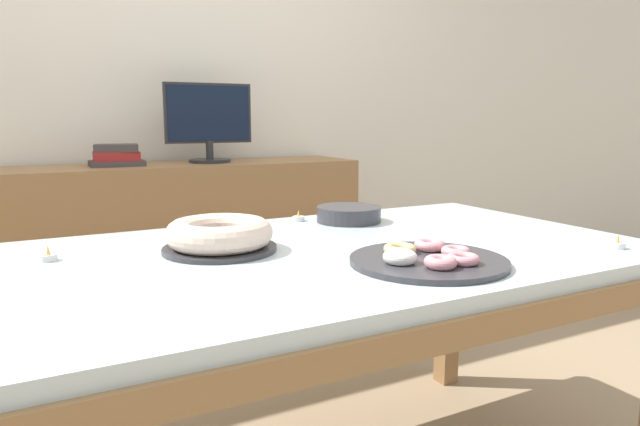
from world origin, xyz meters
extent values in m
cube|color=silver|center=(0.00, 1.73, 1.30)|extent=(8.00, 0.10, 2.60)
cube|color=silver|center=(0.00, 0.00, 0.71)|extent=(1.65, 0.96, 0.04)
cube|color=olive|center=(0.00, -0.46, 0.66)|extent=(1.68, 0.08, 0.06)
cube|color=olive|center=(0.00, 0.46, 0.66)|extent=(1.68, 0.08, 0.06)
cube|color=olive|center=(0.80, 0.00, 0.66)|extent=(0.08, 0.99, 0.06)
cube|color=olive|center=(-0.78, 0.43, 0.34)|extent=(0.07, 0.07, 0.67)
cube|color=olive|center=(0.78, 0.43, 0.34)|extent=(0.07, 0.07, 0.67)
cube|color=olive|center=(0.00, 1.43, 0.43)|extent=(1.67, 0.44, 0.85)
cylinder|color=#262628|center=(0.12, 1.43, 0.86)|extent=(0.20, 0.20, 0.02)
cylinder|color=#262628|center=(0.12, 1.43, 0.91)|extent=(0.04, 0.04, 0.09)
cube|color=#262628|center=(0.12, 1.43, 1.09)|extent=(0.42, 0.02, 0.28)
cube|color=black|center=(0.12, 1.42, 1.09)|extent=(0.40, 0.00, 0.26)
cube|color=#3F3838|center=(-0.31, 1.43, 0.86)|extent=(0.23, 0.18, 0.02)
cube|color=maroon|center=(-0.31, 1.43, 0.90)|extent=(0.20, 0.16, 0.04)
cube|color=#3F3838|center=(-0.31, 1.43, 0.93)|extent=(0.21, 0.17, 0.03)
cylinder|color=#333338|center=(-0.27, 0.11, 0.74)|extent=(0.29, 0.29, 0.01)
torus|color=beige|center=(-0.27, 0.11, 0.78)|extent=(0.27, 0.27, 0.07)
cylinder|color=#333338|center=(0.12, -0.25, 0.74)|extent=(0.37, 0.37, 0.01)
torus|color=pink|center=(0.19, -0.26, 0.76)|extent=(0.07, 0.07, 0.02)
torus|color=pink|center=(0.17, -0.18, 0.76)|extent=(0.08, 0.08, 0.02)
torus|color=#EAD184|center=(0.09, -0.18, 0.75)|extent=(0.08, 0.08, 0.02)
torus|color=white|center=(0.03, -0.25, 0.76)|extent=(0.08, 0.08, 0.03)
torus|color=pink|center=(0.09, -0.33, 0.76)|extent=(0.07, 0.07, 0.03)
torus|color=pink|center=(0.15, -0.32, 0.76)|extent=(0.07, 0.07, 0.02)
cylinder|color=#333338|center=(0.24, 0.31, 0.74)|extent=(0.21, 0.21, 0.01)
cylinder|color=#333338|center=(0.24, 0.31, 0.75)|extent=(0.21, 0.21, 0.01)
cylinder|color=#333338|center=(0.24, 0.31, 0.76)|extent=(0.21, 0.21, 0.01)
cylinder|color=#333338|center=(0.24, 0.31, 0.77)|extent=(0.21, 0.21, 0.01)
cylinder|color=#333338|center=(0.24, 0.31, 0.78)|extent=(0.21, 0.21, 0.01)
cylinder|color=silver|center=(0.65, -0.35, 0.74)|extent=(0.04, 0.04, 0.02)
cylinder|color=white|center=(0.65, -0.35, 0.74)|extent=(0.03, 0.03, 0.00)
cone|color=#F9B74C|center=(0.65, -0.35, 0.76)|extent=(0.01, 0.01, 0.02)
cylinder|color=silver|center=(-0.66, 0.20, 0.74)|extent=(0.04, 0.04, 0.02)
cylinder|color=white|center=(-0.66, 0.20, 0.74)|extent=(0.03, 0.03, 0.00)
cone|color=#F9B74C|center=(-0.66, 0.20, 0.76)|extent=(0.01, 0.01, 0.02)
cylinder|color=silver|center=(0.10, 0.40, 0.74)|extent=(0.04, 0.04, 0.02)
cylinder|color=white|center=(0.10, 0.40, 0.74)|extent=(0.03, 0.03, 0.00)
cone|color=#F9B74C|center=(0.10, 0.40, 0.76)|extent=(0.01, 0.01, 0.02)
camera|label=1|loc=(-0.71, -1.26, 1.06)|focal=32.00mm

